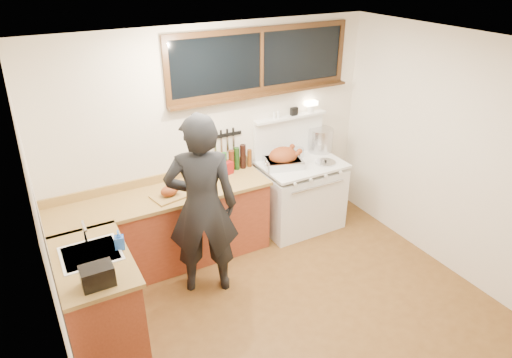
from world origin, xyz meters
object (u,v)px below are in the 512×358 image
vintage_stove (300,193)px  cutting_board (170,192)px  man (202,207)px  roast_turkey (283,159)px

vintage_stove → cutting_board: vintage_stove is taller
cutting_board → vintage_stove: bearing=1.8°
vintage_stove → man: 1.74m
roast_turkey → vintage_stove: bearing=-5.2°
cutting_board → roast_turkey: size_ratio=0.81×
man → roast_turkey: (1.31, 0.58, 0.02)m
man → cutting_board: bearing=108.0°
vintage_stove → roast_turkey: bearing=174.8°
man → cutting_board: size_ratio=4.69×
man → cutting_board: 0.53m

